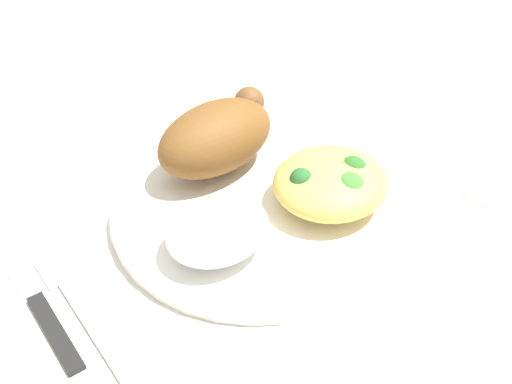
% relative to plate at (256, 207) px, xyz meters
% --- Properties ---
extents(ground_plane, '(2.00, 2.00, 0.00)m').
position_rel_plate_xyz_m(ground_plane, '(0.00, 0.00, -0.01)').
color(ground_plane, silver).
extents(plate, '(0.25, 0.25, 0.01)m').
position_rel_plate_xyz_m(plate, '(0.00, 0.00, 0.00)').
color(plate, white).
rests_on(plate, ground_plane).
extents(roasted_chicken, '(0.12, 0.07, 0.06)m').
position_rel_plate_xyz_m(roasted_chicken, '(0.01, 0.06, 0.04)').
color(roasted_chicken, brown).
rests_on(roasted_chicken, plate).
extents(rice_pile, '(0.09, 0.07, 0.04)m').
position_rel_plate_xyz_m(rice_pile, '(-0.06, -0.02, 0.02)').
color(rice_pile, white).
rests_on(rice_pile, plate).
extents(mac_cheese_with_broccoli, '(0.10, 0.10, 0.04)m').
position_rel_plate_xyz_m(mac_cheese_with_broccoli, '(0.05, -0.04, 0.03)').
color(mac_cheese_with_broccoli, '#E5BA55').
rests_on(mac_cheese_with_broccoli, plate).
extents(fork, '(0.03, 0.14, 0.01)m').
position_rel_plate_xyz_m(fork, '(-0.17, 0.01, -0.00)').
color(fork, '#B2B2B7').
rests_on(fork, ground_plane).
extents(knife, '(0.04, 0.19, 0.01)m').
position_rel_plate_xyz_m(knife, '(-0.19, 0.04, -0.00)').
color(knife, black).
rests_on(knife, ground_plane).
extents(napkin, '(0.11, 0.13, 0.00)m').
position_rel_plate_xyz_m(napkin, '(0.19, -0.08, -0.01)').
color(napkin, white).
rests_on(napkin, ground_plane).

